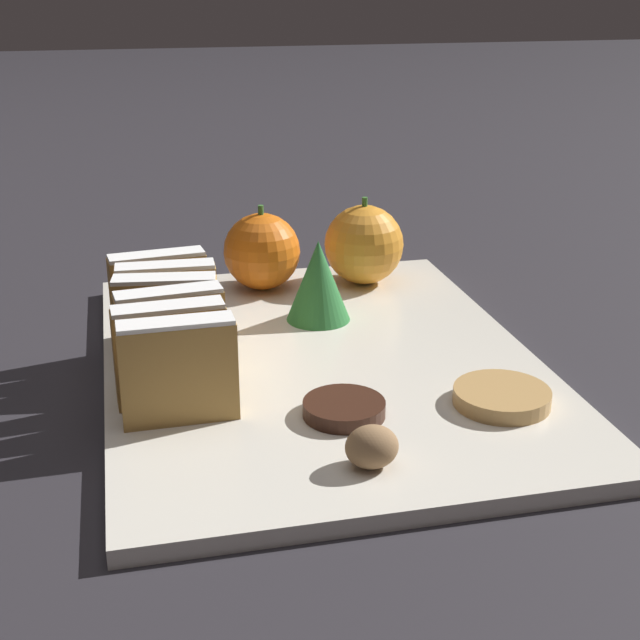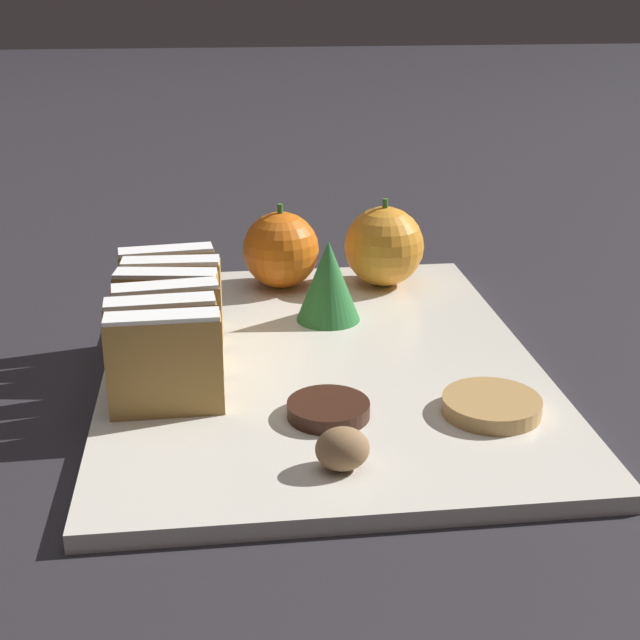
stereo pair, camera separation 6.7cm
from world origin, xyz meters
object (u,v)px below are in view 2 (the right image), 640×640
object	(u,v)px
chocolate_cookie	(328,409)
orange_far	(281,250)
orange_near	(384,246)
walnut	(342,449)

from	to	relation	value
chocolate_cookie	orange_far	bearing A→B (deg)	92.26
orange_near	walnut	xyz separation A→B (m)	(-0.08, -0.32, -0.02)
walnut	orange_near	bearing A→B (deg)	75.26
orange_near	orange_far	size ratio (longest dim) A/B	1.04
orange_near	walnut	bearing A→B (deg)	-104.74
orange_far	walnut	xyz separation A→B (m)	(0.01, -0.33, -0.02)
orange_near	chocolate_cookie	bearing A→B (deg)	-108.28
orange_near	orange_far	bearing A→B (deg)	176.58
orange_near	orange_far	xyz separation A→B (m)	(-0.09, 0.01, -0.00)
orange_far	walnut	distance (m)	0.33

